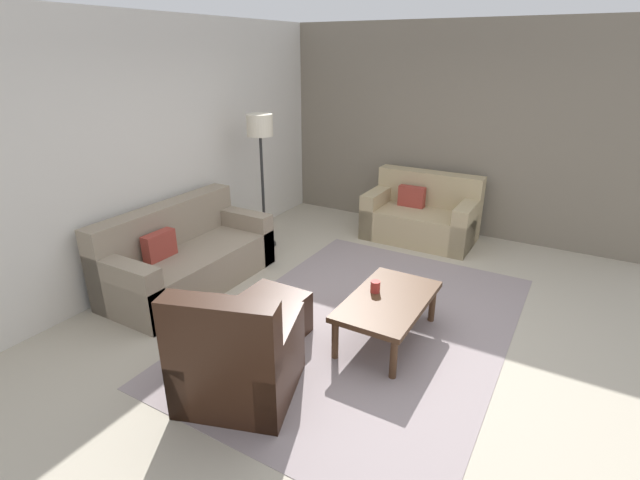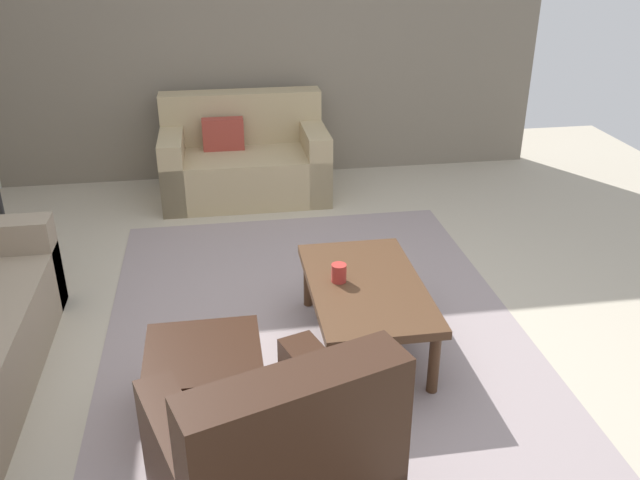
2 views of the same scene
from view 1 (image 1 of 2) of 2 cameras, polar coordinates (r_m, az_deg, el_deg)
name	(u,v)px [view 1 (image 1 of 2)]	position (r m, az deg, el deg)	size (l,w,h in m)	color
ground_plane	(364,325)	(4.56, 5.36, -10.25)	(8.00, 8.00, 0.00)	#B2A893
rear_partition	(154,151)	(5.55, -19.56, 10.16)	(6.00, 0.12, 2.80)	silver
stone_feature_panel	(463,132)	(6.78, 16.92, 12.47)	(0.12, 5.20, 2.80)	slate
area_rug	(364,325)	(4.56, 5.36, -10.21)	(3.57, 2.52, 0.01)	gray
couch_main	(184,258)	(5.39, -16.22, -2.14)	(1.91, 0.88, 0.88)	gray
couch_loveseat	(422,216)	(6.62, 12.31, 2.83)	(0.86, 1.44, 0.88)	tan
armchair_leather	(236,364)	(3.60, -10.13, -14.55)	(1.01, 1.01, 0.95)	black
ottoman	(271,317)	(4.30, -6.03, -9.32)	(0.56, 0.56, 0.40)	black
coffee_table	(388,303)	(4.21, 8.27, -7.63)	(1.10, 0.64, 0.41)	#472D1C
cup	(375,287)	(4.25, 6.73, -5.65)	(0.09, 0.09, 0.11)	#B2332D
lamp_standing	(260,139)	(5.94, -7.25, 12.05)	(0.32, 0.32, 1.71)	black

